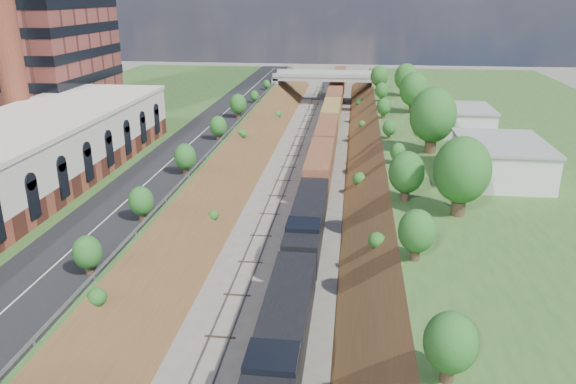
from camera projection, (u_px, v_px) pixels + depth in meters
name	position (u px, v px, depth m)	size (l,w,h in m)	color
platform_left	(64.00, 163.00, 78.16)	(44.00, 180.00, 5.00)	#335A25
platform_right	(559.00, 180.00, 70.84)	(44.00, 180.00, 5.00)	#335A25
embankment_left	(219.00, 186.00, 76.56)	(7.07, 180.00, 7.07)	brown
embankment_right	(382.00, 192.00, 74.12)	(7.07, 180.00, 7.07)	brown
rail_left_track	(280.00, 187.00, 75.60)	(1.58, 180.00, 0.18)	gray
rail_right_track	(319.00, 189.00, 75.02)	(1.58, 180.00, 0.18)	gray
road	(185.00, 149.00, 75.37)	(8.00, 180.00, 0.10)	black
guardrail	(214.00, 146.00, 74.56)	(0.10, 171.00, 0.70)	#99999E
overpass	(325.00, 83.00, 131.70)	(24.50, 8.30, 7.40)	gray
white_building_near	(501.00, 161.00, 62.90)	(9.00, 12.00, 4.00)	silver
white_building_far	(462.00, 121.00, 83.61)	(8.00, 10.00, 3.60)	silver
tree_right_large	(462.00, 171.00, 51.60)	(5.25, 5.25, 7.61)	#473323
tree_left_crest	(61.00, 280.00, 36.87)	(2.45, 2.45, 3.55)	#473323
freight_train	(326.00, 139.00, 90.02)	(3.23, 164.25, 4.78)	black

